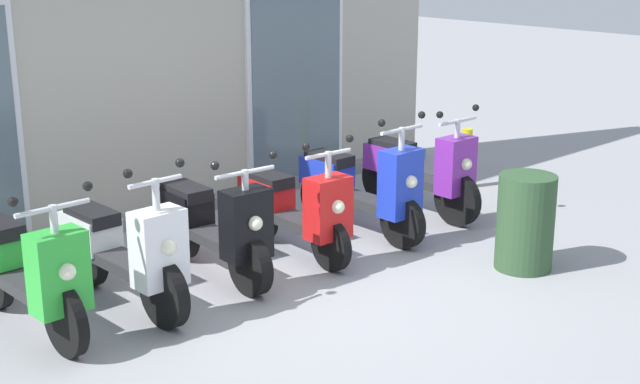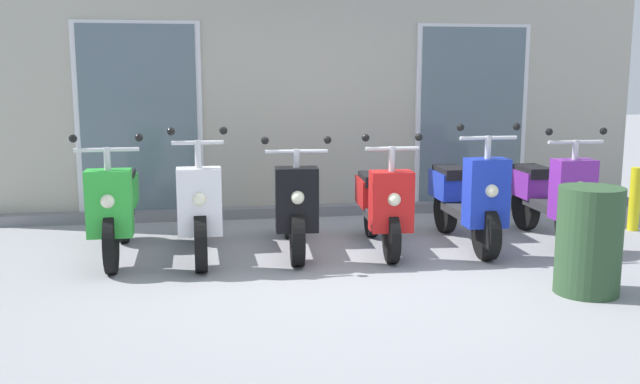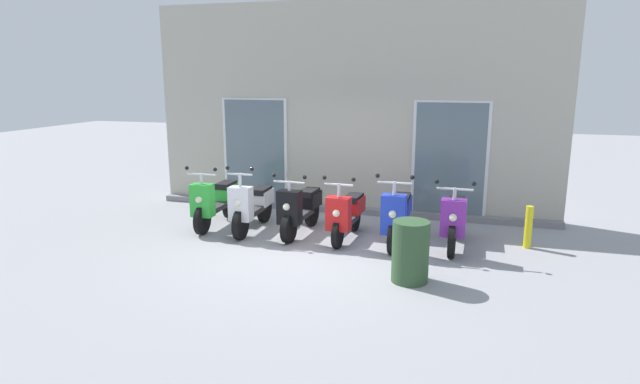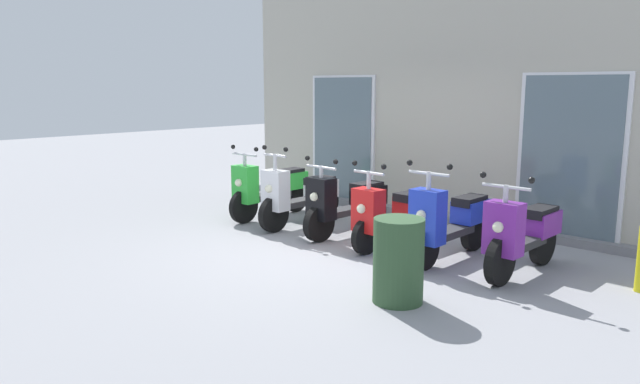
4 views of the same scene
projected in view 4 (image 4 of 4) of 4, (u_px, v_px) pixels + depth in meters
ground_plane at (330, 252)px, 7.69m from camera, size 40.00×40.00×0.00m
storefront_facade at (447, 92)px, 9.29m from camera, size 8.26×0.50×4.20m
scooter_green at (270, 188)px, 9.64m from camera, size 0.61×1.68×1.21m
scooter_white at (300, 196)px, 9.08m from camera, size 0.51×1.67×1.27m
scooter_black at (346, 203)px, 8.50m from camera, size 0.62×1.61×1.17m
scooter_red at (392, 213)px, 7.88m from camera, size 0.55×1.52×1.18m
scooter_blue at (450, 221)px, 7.29m from camera, size 0.61×1.64×1.27m
scooter_purple at (523, 234)px, 6.71m from camera, size 0.62×1.60×1.21m
trash_bin at (398, 261)px, 5.87m from camera, size 0.50×0.50×0.85m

